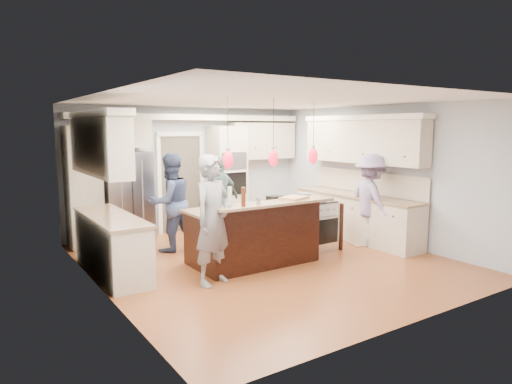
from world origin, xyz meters
TOP-DOWN VIEW (x-y plane):
  - ground_plane at (0.00, 0.00)m, footprint 6.00×6.00m
  - room_shell at (0.00, 0.00)m, footprint 5.54×6.04m
  - refrigerator at (-1.55, 2.64)m, footprint 0.90×0.70m
  - oven_column at (0.75, 2.67)m, footprint 0.72×0.69m
  - back_upper_cabinets at (-0.75, 2.76)m, footprint 5.30×0.61m
  - right_counter_run at (2.44, 0.30)m, footprint 0.64×3.10m
  - left_cabinets at (-2.44, 0.80)m, footprint 0.64×2.30m
  - kitchen_island at (-0.25, 0.07)m, footprint 2.10×1.46m
  - island_range at (1.16, 0.15)m, footprint 0.82×0.71m
  - pendant_lights at (-0.25, -0.51)m, footprint 1.75×0.15m
  - person_bar_end at (-1.30, -0.51)m, footprint 0.80×0.67m
  - person_far_left at (-1.10, 1.53)m, footprint 0.98×0.82m
  - person_far_right at (-0.05, 1.60)m, footprint 1.08×0.68m
  - person_range_side at (2.25, -0.24)m, footprint 0.93×1.28m
  - floor_rug at (2.40, 0.20)m, footprint 0.95×1.19m
  - water_bottle at (-1.04, -0.53)m, footprint 0.07×0.07m
  - beer_bottle_a at (-0.83, -0.58)m, footprint 0.06×0.06m
  - beer_bottle_b at (-0.87, -0.63)m, footprint 0.08×0.08m
  - beer_bottle_c at (-0.82, -0.56)m, footprint 0.07×0.07m
  - drink_can at (-0.58, -0.60)m, footprint 0.06×0.06m
  - cutting_board at (0.20, -0.47)m, footprint 0.52×0.45m
  - pot_large at (0.92, 0.18)m, footprint 0.27×0.27m
  - pot_small at (1.32, 0.13)m, footprint 0.19×0.19m

SIDE VIEW (x-z plane):
  - ground_plane at x=0.00m, z-range 0.00..0.00m
  - floor_rug at x=2.40m, z-range 0.00..0.01m
  - island_range at x=1.16m, z-range 0.00..0.92m
  - kitchen_island at x=-0.25m, z-range -0.08..1.04m
  - person_far_right at x=-0.05m, z-range 0.00..1.72m
  - person_range_side at x=2.25m, z-range 0.00..1.78m
  - refrigerator at x=-1.55m, z-range 0.00..1.80m
  - person_far_left at x=-1.10m, z-range 0.00..1.80m
  - person_bar_end at x=-1.30m, z-range 0.00..1.88m
  - pot_small at x=1.32m, z-range 0.92..1.01m
  - pot_large at x=0.92m, z-range 0.92..1.08m
  - right_counter_run at x=2.44m, z-range -0.20..2.31m
  - left_cabinets at x=-2.44m, z-range -0.20..2.31m
  - cutting_board at x=0.20m, z-range 1.12..1.15m
  - oven_column at x=0.75m, z-range 0.00..2.30m
  - drink_can at x=-0.58m, z-range 1.12..1.23m
  - beer_bottle_a at x=-0.83m, z-range 1.12..1.36m
  - beer_bottle_b at x=-0.87m, z-range 1.12..1.36m
  - beer_bottle_c at x=-0.82m, z-range 1.12..1.39m
  - water_bottle at x=-1.04m, z-range 1.12..1.41m
  - back_upper_cabinets at x=-0.75m, z-range 0.40..2.94m
  - pendant_lights at x=-0.25m, z-range 1.29..2.32m
  - room_shell at x=0.00m, z-range 0.46..3.18m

